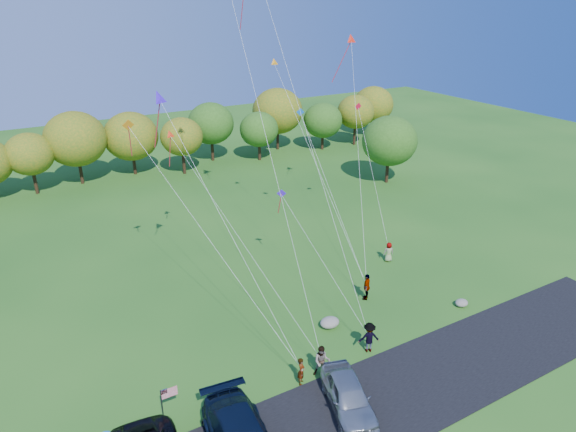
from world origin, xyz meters
name	(u,v)px	position (x,y,z in m)	size (l,w,h in m)	color
ground	(309,368)	(0.00, 0.00, 0.00)	(140.00, 140.00, 0.00)	#205217
asphalt_lane	(351,414)	(0.00, -4.00, 0.03)	(44.00, 6.00, 0.06)	black
treeline	(125,142)	(-0.79, 36.46, 4.60)	(77.11, 27.59, 7.99)	#332012
minivan_silver	(348,396)	(0.05, -3.60, 0.87)	(1.92, 4.76, 1.62)	#94989E
flyer_a	(301,371)	(-1.01, -0.80, 0.82)	(0.60, 0.39, 1.64)	#4C4C59
flyer_b	(322,361)	(0.31, -0.80, 0.94)	(0.91, 0.71, 1.87)	#4C4C59
flyer_c	(369,337)	(3.85, -0.43, 0.95)	(1.23, 0.71, 1.91)	#4C4C59
flyer_d	(367,287)	(7.23, 4.13, 0.96)	(1.13, 0.47, 1.93)	#4C4C59
flyer_e	(389,252)	(12.12, 7.60, 0.80)	(0.78, 0.51, 1.59)	#4C4C59
flag_assembly	(166,398)	(-8.11, -0.08, 1.67)	(0.84, 0.54, 2.25)	black
boulder_near	(330,322)	(3.21, 2.68, 0.32)	(1.29, 1.01, 0.64)	gray
boulder_far	(462,303)	(12.26, 0.20, 0.24)	(0.91, 0.76, 0.48)	gray
kites_aloft	(245,20)	(3.36, 14.02, 17.74)	(20.51, 7.14, 20.23)	red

